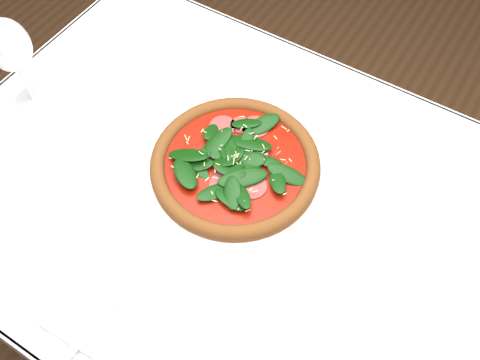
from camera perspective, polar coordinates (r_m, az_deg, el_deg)
The scene contains 7 objects.
ground at distance 1.64m, azimuth 0.87°, elevation -16.26°, with size 6.00×6.00×0.00m, color brown.
dining_table at distance 1.03m, azimuth 1.33°, elevation -5.69°, with size 1.21×0.81×0.75m.
plate at distance 0.98m, azimuth -0.51°, elevation 1.19°, with size 0.36×0.36×0.02m.
pizza at distance 0.96m, azimuth -0.51°, elevation 1.88°, with size 0.37×0.37×0.04m.
wine_glass at distance 1.08m, azimuth -23.43°, elevation 12.87°, with size 0.08×0.08×0.20m.
napkin at distance 0.88m, azimuth -15.45°, elevation -15.04°, with size 0.16×0.07×0.01m, color white.
fork at distance 0.88m, azimuth -14.40°, elevation -13.57°, with size 0.02×0.15×0.00m.
Camera 1 is at (0.23, -0.42, 1.57)m, focal length 40.00 mm.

